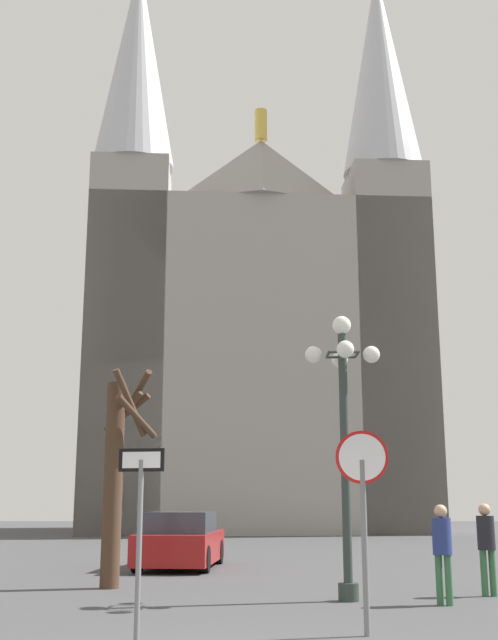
# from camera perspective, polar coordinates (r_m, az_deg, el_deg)

# --- Properties ---
(cathedral) EXTENTS (19.45, 14.84, 33.91)m
(cathedral) POSITION_cam_1_polar(r_m,az_deg,el_deg) (46.57, 0.46, -1.45)
(cathedral) COLOR gray
(cathedral) RESTS_ON ground
(stop_sign) EXTENTS (0.71, 0.13, 2.61)m
(stop_sign) POSITION_cam_1_polar(r_m,az_deg,el_deg) (10.93, 8.14, -12.05)
(stop_sign) COLOR slate
(stop_sign) RESTS_ON ground
(one_way_arrow_sign) EXTENTS (0.61, 0.15, 2.35)m
(one_way_arrow_sign) POSITION_cam_1_polar(r_m,az_deg,el_deg) (10.50, -7.80, -13.68)
(one_way_arrow_sign) COLOR slate
(one_way_arrow_sign) RESTS_ON ground
(street_lamp) EXTENTS (1.38, 1.38, 5.04)m
(street_lamp) POSITION_cam_1_polar(r_m,az_deg,el_deg) (14.64, 6.80, -6.85)
(street_lamp) COLOR #2D3833
(street_lamp) RESTS_ON ground
(bare_tree) EXTENTS (1.23, 1.61, 4.35)m
(bare_tree) POSITION_cam_1_polar(r_m,az_deg,el_deg) (16.74, -9.47, -10.55)
(bare_tree) COLOR #473323
(bare_tree) RESTS_ON ground
(parked_car_near_red) EXTENTS (2.07, 4.29, 1.41)m
(parked_car_near_red) POSITION_cam_1_polar(r_m,az_deg,el_deg) (21.39, -4.93, -15.47)
(parked_car_near_red) COLOR maroon
(parked_car_near_red) RESTS_ON ground
(pedestrian_walking) EXTENTS (0.32, 0.32, 1.63)m
(pedestrian_walking) POSITION_cam_1_polar(r_m,az_deg,el_deg) (14.29, 13.63, -15.29)
(pedestrian_walking) COLOR #33663F
(pedestrian_walking) RESTS_ON ground
(pedestrian_standing) EXTENTS (0.32, 0.32, 1.64)m
(pedestrian_standing) POSITION_cam_1_polar(r_m,az_deg,el_deg) (15.79, 16.59, -14.82)
(pedestrian_standing) COLOR #33663F
(pedestrian_standing) RESTS_ON ground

